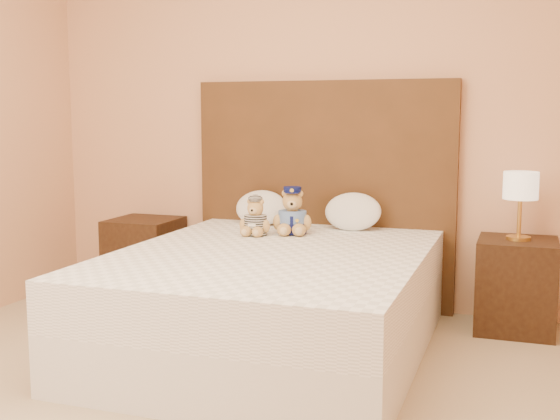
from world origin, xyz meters
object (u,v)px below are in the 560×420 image
at_px(nightstand_right, 516,285).
at_px(bed, 272,301).
at_px(lamp, 521,189).
at_px(pillow_left, 261,206).
at_px(nightstand_left, 145,257).
at_px(pillow_right, 353,210).
at_px(teddy_police, 292,211).
at_px(teddy_prisoner, 255,217).

bearing_deg(nightstand_right, bed, -147.38).
bearing_deg(lamp, pillow_left, 178.94).
bearing_deg(nightstand_left, bed, -32.62).
bearing_deg(nightstand_right, pillow_left, 178.94).
bearing_deg(bed, nightstand_right, 32.62).
height_order(nightstand_left, lamp, lamp).
xyz_separation_m(nightstand_right, lamp, (-0.00, 0.00, 0.57)).
relative_size(nightstand_right, pillow_right, 1.51).
bearing_deg(teddy_police, nightstand_left, 153.29).
distance_m(nightstand_right, teddy_prisoner, 1.61).
height_order(nightstand_right, pillow_right, pillow_right).
height_order(teddy_police, pillow_left, teddy_police).
bearing_deg(nightstand_left, pillow_left, 1.97).
bearing_deg(pillow_right, teddy_police, -138.20).
distance_m(nightstand_left, pillow_left, 0.96).
bearing_deg(nightstand_right, pillow_right, 178.29).
bearing_deg(pillow_right, teddy_prisoner, -142.64).
relative_size(bed, nightstand_left, 3.64).
bearing_deg(nightstand_left, nightstand_right, 0.00).
relative_size(bed, pillow_right, 5.49).
distance_m(pillow_left, pillow_right, 0.63).
xyz_separation_m(bed, nightstand_left, (-1.25, 0.80, -0.00)).
height_order(lamp, pillow_right, lamp).
height_order(bed, teddy_police, teddy_police).
bearing_deg(nightstand_right, teddy_prisoner, -166.58).
bearing_deg(nightstand_left, lamp, 0.00).
bearing_deg(nightstand_left, teddy_police, -11.92).
bearing_deg(pillow_right, lamp, -1.71).
bearing_deg(pillow_right, nightstand_right, -1.71).
distance_m(teddy_police, pillow_left, 0.42).
relative_size(bed, nightstand_right, 3.64).
bearing_deg(bed, pillow_right, 73.43).
relative_size(bed, teddy_police, 6.95).
distance_m(nightstand_right, teddy_police, 1.40).
distance_m(lamp, pillow_right, 1.02).
bearing_deg(teddy_prisoner, bed, -60.50).
relative_size(nightstand_left, pillow_left, 1.56).
xyz_separation_m(nightstand_left, nightstand_right, (2.50, 0.00, 0.00)).
xyz_separation_m(lamp, teddy_police, (-1.32, -0.25, -0.15)).
bearing_deg(nightstand_left, teddy_prisoner, -20.18).
bearing_deg(teddy_prisoner, nightstand_right, 11.65).
distance_m(bed, teddy_prisoner, 0.64).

